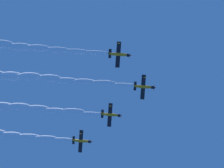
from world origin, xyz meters
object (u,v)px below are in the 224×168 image
at_px(airplane_lead, 144,87).
at_px(airplane_right_wingman, 120,54).
at_px(airplane_left_wingman, 111,115).
at_px(airplane_slot_tail, 82,141).

distance_m(airplane_lead, airplane_right_wingman, 14.25).
height_order(airplane_lead, airplane_right_wingman, airplane_lead).
relative_size(airplane_left_wingman, airplane_right_wingman, 1.00).
relative_size(airplane_lead, airplane_slot_tail, 1.00).
xyz_separation_m(airplane_right_wingman, airplane_slot_tail, (13.80, 33.58, 1.28)).
height_order(airplane_lead, airplane_slot_tail, airplane_slot_tail).
bearing_deg(airplane_right_wingman, airplane_slot_tail, 67.66).
height_order(airplane_left_wingman, airplane_slot_tail, airplane_slot_tail).
distance_m(airplane_right_wingman, airplane_slot_tail, 36.32).
xyz_separation_m(airplane_lead, airplane_slot_tail, (-0.31, 31.53, 1.20)).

